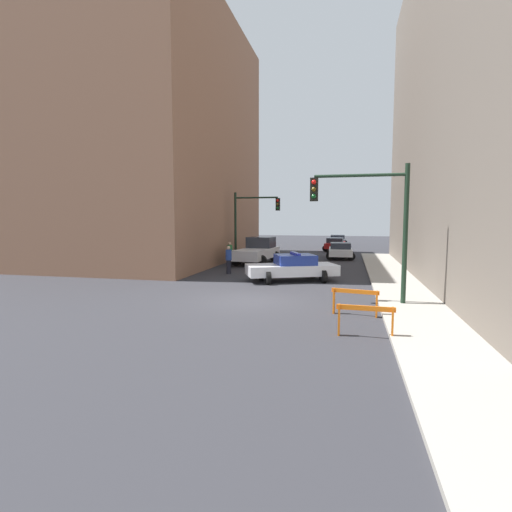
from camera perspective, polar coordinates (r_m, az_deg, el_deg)
ground_plane at (r=16.11m, az=-1.01°, el=-6.45°), size 120.00×120.00×0.00m
sidewalk_right at (r=15.81m, az=21.52°, el=-6.85°), size 2.40×44.00×0.12m
building_corner_left at (r=33.83m, az=-15.66°, el=15.46°), size 14.00×20.00×18.61m
traffic_light_near at (r=15.75m, az=16.41°, el=5.99°), size 3.64×0.35×5.20m
traffic_light_far at (r=29.54m, az=-0.91°, el=5.61°), size 3.44×0.35×5.20m
police_car at (r=21.11m, az=5.23°, el=-1.63°), size 5.05×3.58×1.52m
white_truck at (r=29.26m, az=0.21°, el=0.73°), size 3.01×5.58×1.90m
parked_car_near at (r=33.35m, az=11.96°, el=0.80°), size 2.38×4.37×1.31m
parked_car_mid at (r=41.26m, az=11.23°, el=1.69°), size 2.40×4.38×1.31m
parked_car_far at (r=48.33m, az=11.60°, el=2.22°), size 2.29×4.31×1.31m
pedestrian_crossing at (r=23.80m, az=-3.93°, el=-0.49°), size 0.37×0.37×1.66m
pedestrian_corner at (r=27.75m, az=-3.76°, el=0.37°), size 0.39×0.39×1.66m
barrier_front at (r=11.61m, az=15.36°, el=-8.24°), size 1.60×0.24×0.90m
barrier_mid at (r=14.08m, az=13.95°, el=-5.80°), size 1.58×0.43×0.90m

